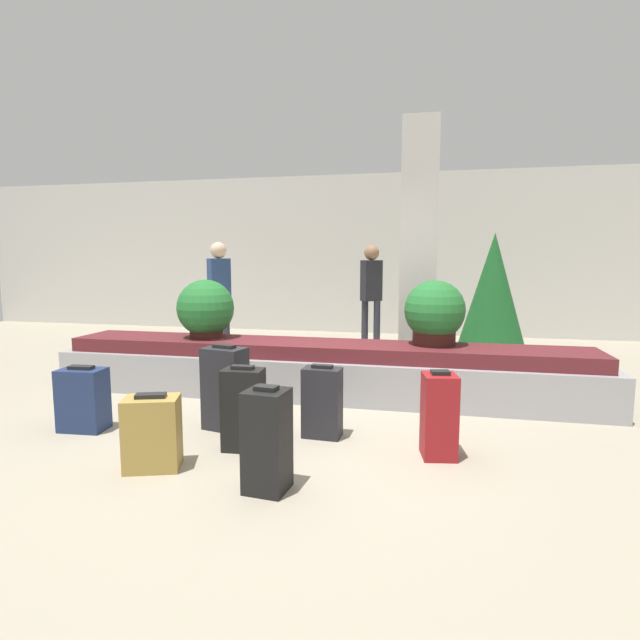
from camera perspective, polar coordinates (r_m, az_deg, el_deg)
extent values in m
plane|color=#9E937F|center=(4.45, -3.74, -13.03)|extent=(18.00, 18.00, 0.00)
cube|color=beige|center=(10.24, 5.88, 7.44)|extent=(18.00, 0.06, 3.20)
cube|color=#9E9EA3|center=(5.61, 0.00, -6.38)|extent=(6.03, 0.85, 0.45)
cube|color=#5B1E23|center=(5.55, 0.00, -3.36)|extent=(5.79, 0.69, 0.16)
cube|color=beige|center=(6.34, 11.22, 7.58)|extent=(0.44, 0.44, 3.20)
cube|color=black|center=(3.38, -6.08, -13.55)|extent=(0.29, 0.29, 0.68)
cube|color=black|center=(3.28, -6.16, -7.73)|extent=(0.16, 0.11, 0.03)
cube|color=maroon|center=(4.01, 13.45, -10.61)|extent=(0.29, 0.31, 0.65)
cube|color=black|center=(3.92, 13.59, -5.85)|extent=(0.15, 0.12, 0.03)
cube|color=#A3843D|center=(3.91, -18.62, -12.17)|extent=(0.45, 0.37, 0.53)
cube|color=black|center=(3.83, -18.78, -8.19)|extent=(0.23, 0.15, 0.03)
cube|color=#232328|center=(4.58, -10.79, -7.71)|extent=(0.41, 0.32, 0.74)
cube|color=black|center=(4.50, -10.90, -2.97)|extent=(0.22, 0.13, 0.03)
cube|color=navy|center=(4.97, -25.45, -8.22)|extent=(0.41, 0.28, 0.56)
cube|color=black|center=(4.90, -25.64, -4.91)|extent=(0.22, 0.10, 0.03)
cube|color=black|center=(4.09, -8.74, -10.08)|extent=(0.33, 0.23, 0.66)
cube|color=black|center=(4.00, -8.83, -5.37)|extent=(0.18, 0.08, 0.03)
cube|color=#232328|center=(4.33, 0.25, -9.41)|extent=(0.33, 0.22, 0.60)
cube|color=black|center=(4.25, 0.26, -5.32)|extent=(0.18, 0.08, 0.03)
cylinder|color=#381914|center=(5.52, 12.89, -1.75)|extent=(0.46, 0.46, 0.19)
sphere|color=#236B2D|center=(5.49, 12.97, 1.09)|extent=(0.65, 0.65, 0.65)
cylinder|color=#381914|center=(6.02, -12.87, -1.17)|extent=(0.38, 0.38, 0.17)
sphere|color=#236B2D|center=(5.98, -12.94, 1.35)|extent=(0.66, 0.66, 0.66)
cylinder|color=#282833|center=(8.28, 5.13, -0.67)|extent=(0.11, 0.11, 0.84)
cylinder|color=#282833|center=(8.25, 6.51, -0.71)|extent=(0.11, 0.11, 0.84)
cube|color=#232328|center=(8.20, 5.89, 4.50)|extent=(0.36, 0.34, 0.66)
sphere|color=#936B4C|center=(8.19, 5.93, 7.67)|extent=(0.24, 0.24, 0.24)
cylinder|color=#282833|center=(7.99, -11.98, -1.02)|extent=(0.11, 0.11, 0.85)
cylinder|color=#282833|center=(7.91, -10.66, -1.07)|extent=(0.11, 0.11, 0.85)
cube|color=navy|center=(7.88, -11.46, 4.46)|extent=(0.35, 0.36, 0.67)
sphere|color=beige|center=(7.87, -11.54, 7.81)|extent=(0.25, 0.25, 0.25)
cylinder|color=#4C331E|center=(7.58, 18.85, -4.25)|extent=(0.16, 0.16, 0.18)
cone|color=#195623|center=(7.46, 19.14, 2.87)|extent=(0.98, 0.98, 1.71)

